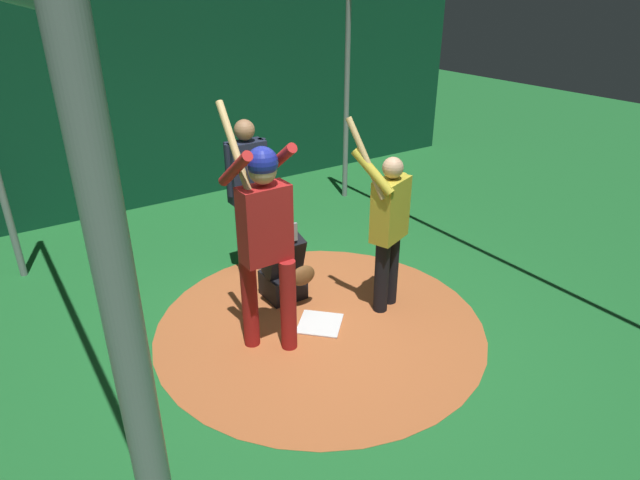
{
  "coord_description": "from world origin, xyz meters",
  "views": [
    {
      "loc": [
        3.77,
        -2.52,
        3.14
      ],
      "look_at": [
        0.0,
        0.0,
        0.95
      ],
      "focal_mm": 30.22,
      "sensor_mm": 36.0,
      "label": 1
    }
  ],
  "objects_px": {
    "batter": "(264,230)",
    "home_plate": "(320,323)",
    "catcher": "(285,269)",
    "umpire": "(248,189)",
    "visitor": "(388,224)"
  },
  "relations": [
    {
      "from": "batter",
      "to": "home_plate",
      "type": "bearing_deg",
      "value": 90.93
    },
    {
      "from": "home_plate",
      "to": "catcher",
      "type": "distance_m",
      "value": 0.73
    },
    {
      "from": "batter",
      "to": "catcher",
      "type": "distance_m",
      "value": 1.2
    },
    {
      "from": "home_plate",
      "to": "umpire",
      "type": "xyz_separation_m",
      "value": [
        -1.42,
        -0.03,
        1.01
      ]
    },
    {
      "from": "umpire",
      "to": "visitor",
      "type": "bearing_deg",
      "value": 27.86
    },
    {
      "from": "catcher",
      "to": "visitor",
      "type": "height_order",
      "value": "visitor"
    },
    {
      "from": "home_plate",
      "to": "batter",
      "type": "distance_m",
      "value": 1.32
    },
    {
      "from": "catcher",
      "to": "umpire",
      "type": "distance_m",
      "value": 1.02
    },
    {
      "from": "catcher",
      "to": "visitor",
      "type": "relative_size",
      "value": 0.46
    },
    {
      "from": "home_plate",
      "to": "visitor",
      "type": "relative_size",
      "value": 0.21
    },
    {
      "from": "home_plate",
      "to": "catcher",
      "type": "relative_size",
      "value": 0.45
    },
    {
      "from": "catcher",
      "to": "umpire",
      "type": "relative_size",
      "value": 0.51
    },
    {
      "from": "batter",
      "to": "catcher",
      "type": "relative_size",
      "value": 2.43
    },
    {
      "from": "batter",
      "to": "catcher",
      "type": "xyz_separation_m",
      "value": [
        -0.65,
        0.56,
        -0.84
      ]
    },
    {
      "from": "visitor",
      "to": "home_plate",
      "type": "bearing_deg",
      "value": -116.56
    }
  ]
}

